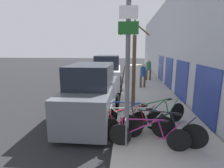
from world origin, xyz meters
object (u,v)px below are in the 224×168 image
Objects in this scene: parked_car_0 at (92,94)px; pedestrian_far at (143,74)px; bicycle_2 at (134,124)px; signpost at (128,73)px; bicycle_5 at (159,115)px; bicycle_3 at (133,122)px; parked_car_1 at (108,73)px; bicycle_1 at (161,129)px; traffic_light at (128,47)px; pedestrian_near at (149,68)px; bicycle_0 at (149,136)px; street_tree at (134,66)px; bicycle_4 at (132,117)px.

pedestrian_far is (2.46, 5.40, 0.08)m from parked_car_0.
signpost is at bearing 159.35° from bicycle_2.
bicycle_3 is at bearing 89.17° from bicycle_5.
parked_car_1 reaches higher than bicycle_2.
traffic_light is (-0.97, 16.36, 2.47)m from bicycle_1.
pedestrian_near is (0.80, 10.41, 0.61)m from bicycle_1.
parked_car_0 is (-2.01, 2.33, 0.50)m from bicycle_0.
street_tree reaches higher than bicycle_2.
bicycle_4 is at bearing 6.85° from bicycle_2.
pedestrian_near is at bearing -38.94° from bicycle_3.
signpost is 0.81× the size of parked_car_1.
bicycle_5 is at bearing -69.75° from street_tree.
bicycle_4 is 1.41× the size of pedestrian_far.
pedestrian_near reaches higher than bicycle_5.
traffic_light is at bearing 91.17° from street_tree.
signpost reaches higher than bicycle_1.
bicycle_5 is 2.72m from parked_car_0.
pedestrian_near is at bearing -7.69° from bicycle_2.
bicycle_5 is at bearing -86.80° from bicycle_3.
signpost is at bearing 67.50° from pedestrian_far.
bicycle_1 is at bearing -86.61° from traffic_light.
bicycle_0 is at bearing -8.89° from signpost.
pedestrian_far is at bearing 82.12° from signpost.
bicycle_2 is at bearing 83.56° from bicycle_1.
parked_car_0 is at bearing 66.49° from bicycle_1.
parked_car_0 reaches higher than bicycle_0.
bicycle_2 is at bearing -91.05° from pedestrian_near.
street_tree reaches higher than parked_car_1.
signpost is 10.85m from pedestrian_near.
bicycle_4 is at bearing -25.72° from bicycle_3.
parked_car_0 is at bearing 45.32° from bicycle_2.
parked_car_0 is 5.93m from pedestrian_far.
bicycle_1 is at bearing -77.96° from street_tree.
pedestrian_near is at bearing 69.10° from parked_car_0.
bicycle_3 is (-0.41, 0.80, 0.02)m from bicycle_0.
bicycle_5 is 7.16m from parked_car_1.
pedestrian_near is at bearing 36.80° from parked_car_1.
street_tree is (-0.78, -4.10, 0.95)m from pedestrian_far.
bicycle_0 is 3.95m from street_tree.
bicycle_2 reaches higher than bicycle_4.
bicycle_2 is at bearing -161.27° from bicycle_4.
pedestrian_far is (0.08, 7.39, 0.53)m from bicycle_1.
bicycle_1 is 0.54× the size of street_tree.
parked_car_1 is at bearing 26.30° from bicycle_4.
bicycle_5 is at bearing -85.92° from traffic_light.
pedestrian_far is 0.36× the size of traffic_light.
bicycle_3 is 1.13× the size of pedestrian_near.
parked_car_1 is 4.20m from pedestrian_near.
bicycle_3 is at bearing -91.33° from pedestrian_near.
signpost is 1.75m from bicycle_2.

